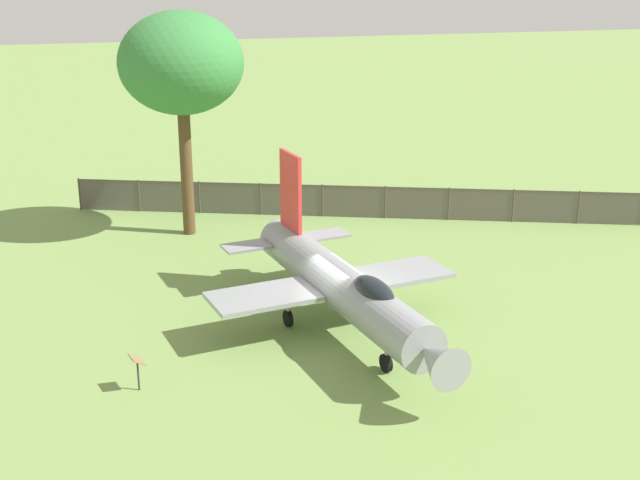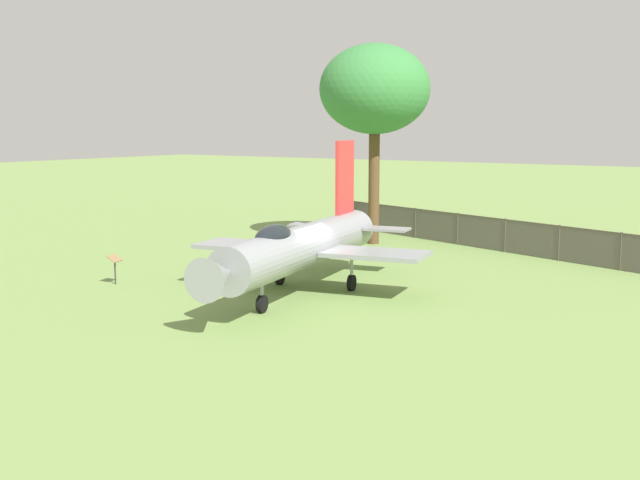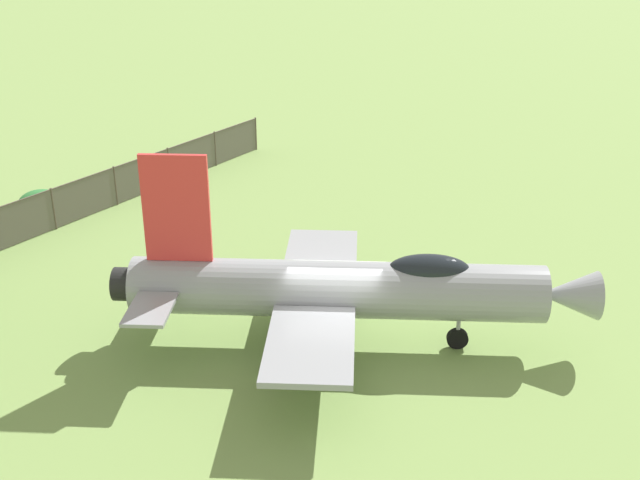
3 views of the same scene
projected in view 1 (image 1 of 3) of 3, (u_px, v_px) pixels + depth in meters
name	position (u px, v px, depth m)	size (l,w,h in m)	color
ground_plane	(339.00, 331.00, 30.53)	(200.00, 200.00, 0.00)	#75934C
display_jet	(344.00, 287.00, 29.66)	(9.16, 13.20, 5.53)	gray
shade_tree	(181.00, 64.00, 38.32)	(5.59, 5.84, 10.26)	brown
perimeter_fence	(354.00, 200.00, 42.98)	(26.66, 9.37, 1.66)	#4C4238
shrub_near_fence	(398.00, 200.00, 44.38)	(1.69, 1.77, 1.05)	#2D7033
shrub_by_tree	(288.00, 194.00, 45.33)	(1.35, 1.55, 1.07)	#2D7033
info_plaque	(137.00, 365.00, 26.20)	(0.54, 0.68, 1.14)	#333333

